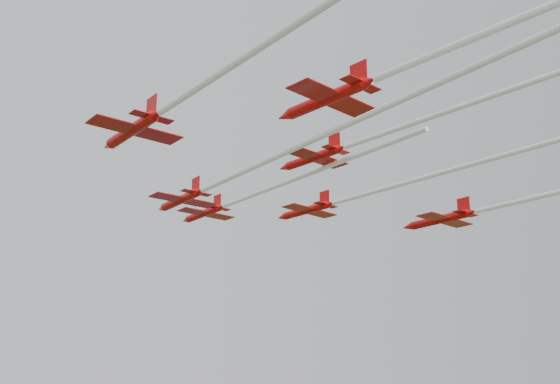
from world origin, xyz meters
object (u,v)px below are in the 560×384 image
object	(u,v)px
jet_row2_right	(375,191)
jet_row3_left	(210,79)
jet_row3_mid	(384,133)
jet_row4_left	(443,50)
jet_lead	(246,197)
jet_row2_left	(274,158)
jet_row3_right	(532,198)

from	to	relation	value
jet_row2_right	jet_row3_left	bearing A→B (deg)	-159.13
jet_row3_mid	jet_row4_left	xyz separation A→B (m)	(-2.85, -17.68, -0.25)
jet_row2_right	jet_row3_left	xyz separation A→B (m)	(-26.85, -29.96, -2.15)
jet_row3_left	jet_row4_left	bearing A→B (deg)	-39.93
jet_lead	jet_row2_left	size ratio (longest dim) A/B	0.69
jet_row2_right	jet_row3_left	world-z (taller)	jet_row2_right
jet_row2_left	jet_row3_left	xyz separation A→B (m)	(-8.85, -13.25, 0.94)
jet_lead	jet_row3_mid	distance (m)	25.79
jet_row3_left	jet_row4_left	size ratio (longest dim) A/B	1.06
jet_row3_right	jet_row4_left	size ratio (longest dim) A/B	1.09
jet_row3_mid	jet_row3_right	distance (m)	26.92
jet_lead	jet_row3_right	size ratio (longest dim) A/B	0.80
jet_row3_right	jet_row3_left	bearing A→B (deg)	-179.05
jet_row3_right	jet_row4_left	xyz separation A→B (m)	(-27.53, -28.25, 1.60)
jet_lead	jet_row4_left	world-z (taller)	jet_row4_left
jet_row3_mid	jet_row4_left	size ratio (longest dim) A/B	0.84
jet_row3_left	jet_row3_right	xyz separation A→B (m)	(44.95, 22.75, 0.65)
jet_row3_left	jet_row2_left	bearing A→B (deg)	33.86
jet_row3_right	jet_row2_left	bearing A→B (deg)	168.85
jet_row2_left	jet_row2_right	xyz separation A→B (m)	(17.99, 16.71, 3.09)
jet_row2_left	jet_row2_right	size ratio (longest dim) A/B	1.30
jet_row2_left	jet_row2_right	world-z (taller)	jet_row2_right
jet_row2_left	jet_row3_left	distance (m)	15.96
jet_row2_left	jet_row3_mid	xyz separation A→B (m)	(11.41, -1.07, 3.44)
jet_row2_right	jet_row3_right	world-z (taller)	jet_row2_right
jet_lead	jet_row3_left	distance (m)	38.16
jet_row2_left	jet_lead	bearing A→B (deg)	62.18
jet_row4_left	jet_row2_right	bearing A→B (deg)	47.37
jet_row3_left	jet_lead	bearing A→B (deg)	50.25
jet_row3_mid	jet_lead	bearing A→B (deg)	82.66
jet_row3_left	jet_row3_mid	xyz separation A→B (m)	(20.26, 12.18, 2.50)
jet_row2_right	jet_row3_left	distance (m)	40.28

